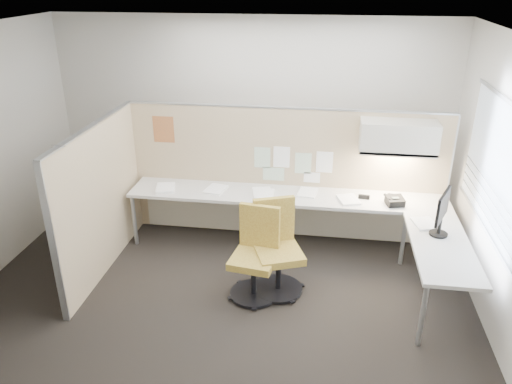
% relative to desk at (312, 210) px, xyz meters
% --- Properties ---
extents(floor, '(5.50, 4.50, 0.01)m').
position_rel_desk_xyz_m(floor, '(-0.93, -1.13, -0.61)').
color(floor, black).
rests_on(floor, ground).
extents(ceiling, '(5.50, 4.50, 0.01)m').
position_rel_desk_xyz_m(ceiling, '(-0.93, -1.13, 2.20)').
color(ceiling, white).
rests_on(ceiling, wall_back).
extents(wall_back, '(5.50, 0.02, 2.80)m').
position_rel_desk_xyz_m(wall_back, '(-0.93, 1.12, 0.80)').
color(wall_back, beige).
rests_on(wall_back, ground).
extents(wall_front, '(5.50, 0.02, 2.80)m').
position_rel_desk_xyz_m(wall_front, '(-0.93, -3.38, 0.80)').
color(wall_front, beige).
rests_on(wall_front, ground).
extents(wall_right, '(0.02, 4.50, 2.80)m').
position_rel_desk_xyz_m(wall_right, '(1.82, -1.13, 0.80)').
color(wall_right, beige).
rests_on(wall_right, ground).
extents(window_pane, '(0.01, 2.80, 1.30)m').
position_rel_desk_xyz_m(window_pane, '(1.79, -1.13, 0.95)').
color(window_pane, '#92A0AA').
rests_on(window_pane, wall_right).
extents(partition_back, '(4.10, 0.06, 1.75)m').
position_rel_desk_xyz_m(partition_back, '(-0.38, 0.47, 0.27)').
color(partition_back, tan).
rests_on(partition_back, floor).
extents(partition_left, '(0.06, 2.20, 1.75)m').
position_rel_desk_xyz_m(partition_left, '(-2.43, -0.63, 0.27)').
color(partition_left, tan).
rests_on(partition_left, floor).
extents(desk, '(4.00, 2.07, 0.73)m').
position_rel_desk_xyz_m(desk, '(0.00, 0.00, 0.00)').
color(desk, beige).
rests_on(desk, floor).
extents(overhead_bin, '(0.90, 0.36, 0.38)m').
position_rel_desk_xyz_m(overhead_bin, '(0.97, 0.26, 0.91)').
color(overhead_bin, beige).
rests_on(overhead_bin, partition_back).
extents(task_light_strip, '(0.60, 0.06, 0.02)m').
position_rel_desk_xyz_m(task_light_strip, '(0.97, 0.26, 0.70)').
color(task_light_strip, '#FFEABF').
rests_on(task_light_strip, overhead_bin).
extents(pinned_papers, '(1.01, 0.00, 0.47)m').
position_rel_desk_xyz_m(pinned_papers, '(-0.30, 0.44, 0.43)').
color(pinned_papers, '#8CBF8C').
rests_on(pinned_papers, partition_back).
extents(poster, '(0.28, 0.00, 0.35)m').
position_rel_desk_xyz_m(poster, '(-1.98, 0.44, 0.82)').
color(poster, orange).
rests_on(poster, partition_back).
extents(chair_left, '(0.53, 0.55, 1.00)m').
position_rel_desk_xyz_m(chair_left, '(-0.56, -0.95, -0.13)').
color(chair_left, black).
rests_on(chair_left, floor).
extents(chair_right, '(0.63, 0.65, 1.04)m').
position_rel_desk_xyz_m(chair_right, '(-0.34, -0.83, -0.12)').
color(chair_right, black).
rests_on(chair_right, floor).
extents(monitor, '(0.21, 0.44, 0.49)m').
position_rel_desk_xyz_m(monitor, '(1.37, -0.66, 0.41)').
color(monitor, black).
rests_on(monitor, desk).
extents(phone, '(0.25, 0.24, 0.12)m').
position_rel_desk_xyz_m(phone, '(0.98, 0.03, 0.18)').
color(phone, black).
rests_on(phone, desk).
extents(stapler, '(0.14, 0.05, 0.05)m').
position_rel_desk_xyz_m(stapler, '(0.63, 0.16, 0.15)').
color(stapler, black).
rests_on(stapler, desk).
extents(tape_dispenser, '(0.11, 0.08, 0.06)m').
position_rel_desk_xyz_m(tape_dispenser, '(0.96, 0.21, 0.16)').
color(tape_dispenser, black).
rests_on(tape_dispenser, desk).
extents(coat_hook, '(0.18, 0.45, 1.35)m').
position_rel_desk_xyz_m(coat_hook, '(-2.51, -1.34, 0.82)').
color(coat_hook, silver).
rests_on(coat_hook, partition_left).
extents(paper_stack_0, '(0.29, 0.34, 0.03)m').
position_rel_desk_xyz_m(paper_stack_0, '(-1.89, 0.08, 0.15)').
color(paper_stack_0, white).
rests_on(paper_stack_0, desk).
extents(paper_stack_1, '(0.29, 0.34, 0.02)m').
position_rel_desk_xyz_m(paper_stack_1, '(-1.24, 0.15, 0.14)').
color(paper_stack_1, white).
rests_on(paper_stack_1, desk).
extents(paper_stack_2, '(0.24, 0.31, 0.03)m').
position_rel_desk_xyz_m(paper_stack_2, '(-0.60, 0.08, 0.14)').
color(paper_stack_2, white).
rests_on(paper_stack_2, desk).
extents(paper_stack_3, '(0.27, 0.33, 0.02)m').
position_rel_desk_xyz_m(paper_stack_3, '(-0.07, 0.23, 0.14)').
color(paper_stack_3, white).
rests_on(paper_stack_3, desk).
extents(paper_stack_4, '(0.31, 0.36, 0.02)m').
position_rel_desk_xyz_m(paper_stack_4, '(0.44, 0.07, 0.14)').
color(paper_stack_4, white).
rests_on(paper_stack_4, desk).
extents(paper_stack_5, '(0.29, 0.34, 0.02)m').
position_rel_desk_xyz_m(paper_stack_5, '(1.26, -0.43, 0.14)').
color(paper_stack_5, white).
rests_on(paper_stack_5, desk).
extents(paper_stack_6, '(0.29, 0.34, 0.03)m').
position_rel_desk_xyz_m(paper_stack_6, '(-0.64, 0.13, 0.14)').
color(paper_stack_6, white).
rests_on(paper_stack_6, desk).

